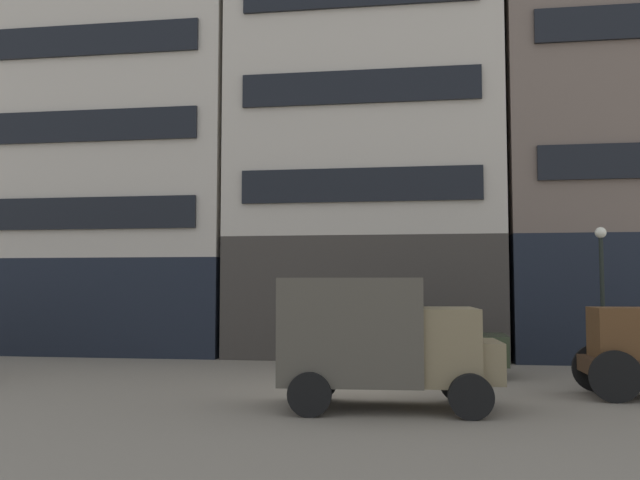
{
  "coord_description": "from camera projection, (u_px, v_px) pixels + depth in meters",
  "views": [
    {
      "loc": [
        1.33,
        -14.86,
        2.5
      ],
      "look_at": [
        -1.03,
        1.76,
        3.63
      ],
      "focal_mm": 36.7,
      "sensor_mm": 36.0,
      "label": 1
    }
  ],
  "objects": [
    {
      "name": "building_center_left",
      "position": [
        365.0,
        111.0,
        23.99
      ],
      "size": [
        9.83,
        5.65,
        17.57
      ],
      "color": "#38332D",
      "rests_on": "ground_plane"
    },
    {
      "name": "delivery_truck_near",
      "position": [
        380.0,
        337.0,
        13.22
      ],
      "size": [
        4.43,
        2.31,
        2.62
      ],
      "color": "#7A6B4C",
      "rests_on": "ground_plane"
    },
    {
      "name": "ground_plane",
      "position": [
        354.0,
        395.0,
        14.69
      ],
      "size": [
        120.0,
        120.0,
        0.0
      ],
      "primitive_type": "plane",
      "color": "slate"
    },
    {
      "name": "sedan_dark",
      "position": [
        438.0,
        342.0,
        17.89
      ],
      "size": [
        3.74,
        1.95,
        1.83
      ],
      "color": "#2D3823",
      "rests_on": "ground_plane"
    },
    {
      "name": "streetlamp_curbside",
      "position": [
        602.0,
        278.0,
        18.51
      ],
      "size": [
        0.32,
        0.32,
        4.12
      ],
      "color": "black",
      "rests_on": "ground_plane"
    },
    {
      "name": "building_far_left",
      "position": [
        127.0,
        139.0,
        25.24
      ],
      "size": [
        9.32,
        5.65,
        16.11
      ],
      "color": "black",
      "rests_on": "ground_plane"
    }
  ]
}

